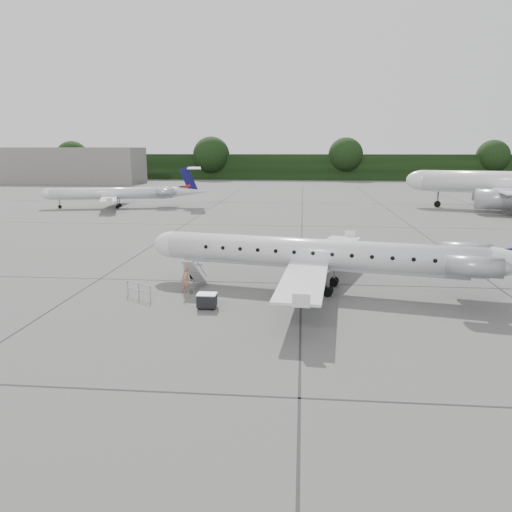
# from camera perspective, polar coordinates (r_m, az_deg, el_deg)

# --- Properties ---
(ground) EXTENTS (320.00, 320.00, 0.00)m
(ground) POSITION_cam_1_polar(r_m,az_deg,el_deg) (32.18, 11.45, -5.28)
(ground) COLOR #595956
(ground) RESTS_ON ground
(treeline) EXTENTS (260.00, 4.00, 8.00)m
(treeline) POSITION_cam_1_polar(r_m,az_deg,el_deg) (160.68, 6.66, 10.06)
(treeline) COLOR black
(treeline) RESTS_ON ground
(terminal_building) EXTENTS (40.00, 14.00, 10.00)m
(terminal_building) POSITION_cam_1_polar(r_m,az_deg,el_deg) (155.52, -20.31, 9.71)
(terminal_building) COLOR slate
(terminal_building) RESTS_ON ground
(main_regional_jet) EXTENTS (31.07, 25.10, 7.07)m
(main_regional_jet) POSITION_cam_1_polar(r_m,az_deg,el_deg) (33.96, 7.10, 1.92)
(main_regional_jet) COLOR silver
(main_regional_jet) RESTS_ON ground
(airstair) EXTENTS (1.33, 2.55, 2.22)m
(airstair) POSITION_cam_1_polar(r_m,az_deg,el_deg) (34.72, -7.05, -1.95)
(airstair) COLOR silver
(airstair) RESTS_ON ground
(passenger) EXTENTS (0.82, 0.71, 1.89)m
(passenger) POSITION_cam_1_polar(r_m,az_deg,el_deg) (33.56, -8.00, -2.75)
(passenger) COLOR #996753
(passenger) RESTS_ON ground
(safety_railing) EXTENTS (1.92, 1.21, 1.00)m
(safety_railing) POSITION_cam_1_polar(r_m,az_deg,el_deg) (33.24, -13.25, -3.91)
(safety_railing) COLOR gray
(safety_railing) RESTS_ON ground
(baggage_cart) EXTENTS (1.13, 0.91, 0.98)m
(baggage_cart) POSITION_cam_1_polar(r_m,az_deg,el_deg) (30.53, -5.63, -5.09)
(baggage_cart) COLOR black
(baggage_cart) RESTS_ON ground
(bg_narrowbody) EXTENTS (39.46, 33.00, 12.19)m
(bg_narrowbody) POSITION_cam_1_polar(r_m,az_deg,el_deg) (88.96, 27.24, 8.60)
(bg_narrowbody) COLOR silver
(bg_narrowbody) RESTS_ON ground
(bg_regional_left) EXTENTS (28.59, 23.25, 6.62)m
(bg_regional_left) POSITION_cam_1_polar(r_m,az_deg,el_deg) (86.04, -16.14, 7.51)
(bg_regional_left) COLOR silver
(bg_regional_left) RESTS_ON ground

